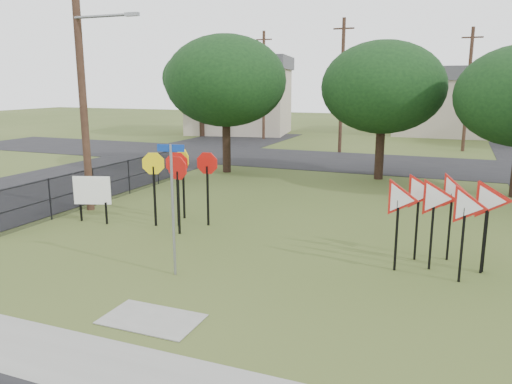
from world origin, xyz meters
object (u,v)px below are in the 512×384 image
street_name_sign (173,202)px  info_board (92,192)px  yield_sign_cluster (449,202)px  stop_sign_cluster (180,171)px

street_name_sign → info_board: size_ratio=2.03×
street_name_sign → info_board: street_name_sign is taller
yield_sign_cluster → info_board: bearing=179.0°
street_name_sign → stop_sign_cluster: street_name_sign is taller
info_board → street_name_sign: bearing=-31.5°
yield_sign_cluster → street_name_sign: bearing=-155.0°
street_name_sign → yield_sign_cluster: size_ratio=1.05×
yield_sign_cluster → info_board: (-11.43, 0.21, -0.72)m
info_board → stop_sign_cluster: bearing=14.9°
yield_sign_cluster → info_board: size_ratio=1.93×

